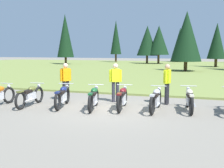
{
  "coord_description": "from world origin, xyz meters",
  "views": [
    {
      "loc": [
        3.26,
        -9.53,
        2.21
      ],
      "look_at": [
        0.0,
        0.6,
        0.9
      ],
      "focal_mm": 43.48,
      "sensor_mm": 36.0,
      "label": 1
    }
  ],
  "objects_px": {
    "motorcycle_olive": "(30,95)",
    "motorcycle_cream": "(190,99)",
    "rider_checking_bike": "(115,80)",
    "motorcycle_british_green": "(94,98)",
    "motorcycle_maroon": "(122,98)",
    "motorcycle_silver": "(156,99)",
    "rider_with_back_turned": "(167,82)",
    "rider_near_row_end": "(66,79)",
    "motorcycle_navy": "(63,96)"
  },
  "relations": [
    {
      "from": "motorcycle_maroon",
      "to": "motorcycle_cream",
      "type": "height_order",
      "value": "same"
    },
    {
      "from": "rider_near_row_end",
      "to": "rider_checking_bike",
      "type": "bearing_deg",
      "value": 9.14
    },
    {
      "from": "motorcycle_cream",
      "to": "rider_with_back_turned",
      "type": "height_order",
      "value": "rider_with_back_turned"
    },
    {
      "from": "motorcycle_navy",
      "to": "rider_with_back_turned",
      "type": "height_order",
      "value": "rider_with_back_turned"
    },
    {
      "from": "rider_near_row_end",
      "to": "rider_with_back_turned",
      "type": "relative_size",
      "value": 1.0
    },
    {
      "from": "motorcycle_olive",
      "to": "motorcycle_cream",
      "type": "distance_m",
      "value": 6.2
    },
    {
      "from": "motorcycle_british_green",
      "to": "rider_with_back_turned",
      "type": "relative_size",
      "value": 1.24
    },
    {
      "from": "motorcycle_navy",
      "to": "motorcycle_silver",
      "type": "bearing_deg",
      "value": 6.51
    },
    {
      "from": "motorcycle_british_green",
      "to": "motorcycle_maroon",
      "type": "xyz_separation_m",
      "value": [
        1.05,
        0.31,
        0.0
      ]
    },
    {
      "from": "motorcycle_cream",
      "to": "rider_checking_bike",
      "type": "xyz_separation_m",
      "value": [
        -3.12,
        0.87,
        0.51
      ]
    },
    {
      "from": "motorcycle_navy",
      "to": "rider_near_row_end",
      "type": "bearing_deg",
      "value": 112.11
    },
    {
      "from": "rider_with_back_turned",
      "to": "motorcycle_maroon",
      "type": "bearing_deg",
      "value": -136.1
    },
    {
      "from": "motorcycle_silver",
      "to": "motorcycle_cream",
      "type": "distance_m",
      "value": 1.24
    },
    {
      "from": "motorcycle_maroon",
      "to": "rider_near_row_end",
      "type": "distance_m",
      "value": 3.07
    },
    {
      "from": "motorcycle_british_green",
      "to": "motorcycle_maroon",
      "type": "height_order",
      "value": "same"
    },
    {
      "from": "motorcycle_silver",
      "to": "rider_with_back_turned",
      "type": "xyz_separation_m",
      "value": [
        0.24,
        1.38,
        0.51
      ]
    },
    {
      "from": "motorcycle_cream",
      "to": "rider_with_back_turned",
      "type": "bearing_deg",
      "value": 132.76
    },
    {
      "from": "motorcycle_olive",
      "to": "rider_near_row_end",
      "type": "bearing_deg",
      "value": 62.26
    },
    {
      "from": "rider_with_back_turned",
      "to": "rider_checking_bike",
      "type": "xyz_separation_m",
      "value": [
        -2.18,
        -0.15,
        0.0
      ]
    },
    {
      "from": "motorcycle_olive",
      "to": "motorcycle_maroon",
      "type": "xyz_separation_m",
      "value": [
        3.67,
        0.58,
        0.0
      ]
    },
    {
      "from": "motorcycle_navy",
      "to": "motorcycle_silver",
      "type": "xyz_separation_m",
      "value": [
        3.61,
        0.41,
        0.0
      ]
    },
    {
      "from": "motorcycle_maroon",
      "to": "rider_near_row_end",
      "type": "bearing_deg",
      "value": 161.84
    },
    {
      "from": "motorcycle_british_green",
      "to": "motorcycle_silver",
      "type": "bearing_deg",
      "value": 9.14
    },
    {
      "from": "motorcycle_silver",
      "to": "rider_with_back_turned",
      "type": "bearing_deg",
      "value": 80.01
    },
    {
      "from": "motorcycle_cream",
      "to": "rider_with_back_turned",
      "type": "distance_m",
      "value": 1.48
    },
    {
      "from": "motorcycle_cream",
      "to": "rider_near_row_end",
      "type": "bearing_deg",
      "value": 174.5
    },
    {
      "from": "motorcycle_british_green",
      "to": "rider_checking_bike",
      "type": "xyz_separation_m",
      "value": [
        0.37,
        1.6,
        0.51
      ]
    },
    {
      "from": "rider_with_back_turned",
      "to": "motorcycle_british_green",
      "type": "bearing_deg",
      "value": -145.49
    },
    {
      "from": "motorcycle_british_green",
      "to": "motorcycle_silver",
      "type": "distance_m",
      "value": 2.34
    },
    {
      "from": "motorcycle_navy",
      "to": "rider_near_row_end",
      "type": "distance_m",
      "value": 1.48
    },
    {
      "from": "motorcycle_navy",
      "to": "motorcycle_cream",
      "type": "relative_size",
      "value": 0.99
    },
    {
      "from": "motorcycle_cream",
      "to": "motorcycle_olive",
      "type": "bearing_deg",
      "value": -170.62
    },
    {
      "from": "motorcycle_olive",
      "to": "motorcycle_navy",
      "type": "xyz_separation_m",
      "value": [
        1.33,
        0.23,
        0.0
      ]
    },
    {
      "from": "motorcycle_maroon",
      "to": "motorcycle_silver",
      "type": "bearing_deg",
      "value": 2.87
    },
    {
      "from": "motorcycle_british_green",
      "to": "motorcycle_olive",
      "type": "bearing_deg",
      "value": -174.08
    },
    {
      "from": "rider_checking_bike",
      "to": "motorcycle_silver",
      "type": "bearing_deg",
      "value": -32.5
    },
    {
      "from": "motorcycle_british_green",
      "to": "rider_checking_bike",
      "type": "distance_m",
      "value": 1.73
    },
    {
      "from": "motorcycle_british_green",
      "to": "rider_near_row_end",
      "type": "bearing_deg",
      "value": 145.55
    },
    {
      "from": "motorcycle_british_green",
      "to": "motorcycle_silver",
      "type": "relative_size",
      "value": 0.99
    },
    {
      "from": "motorcycle_olive",
      "to": "rider_with_back_turned",
      "type": "bearing_deg",
      "value": 21.39
    },
    {
      "from": "motorcycle_olive",
      "to": "rider_with_back_turned",
      "type": "xyz_separation_m",
      "value": [
        5.18,
        2.03,
        0.51
      ]
    },
    {
      "from": "motorcycle_cream",
      "to": "rider_checking_bike",
      "type": "relative_size",
      "value": 1.26
    },
    {
      "from": "motorcycle_maroon",
      "to": "motorcycle_silver",
      "type": "height_order",
      "value": "same"
    },
    {
      "from": "motorcycle_olive",
      "to": "rider_near_row_end",
      "type": "relative_size",
      "value": 1.26
    },
    {
      "from": "motorcycle_olive",
      "to": "motorcycle_cream",
      "type": "xyz_separation_m",
      "value": [
        6.12,
        1.01,
        0.0
      ]
    },
    {
      "from": "motorcycle_cream",
      "to": "rider_checking_bike",
      "type": "height_order",
      "value": "rider_checking_bike"
    },
    {
      "from": "rider_with_back_turned",
      "to": "rider_near_row_end",
      "type": "bearing_deg",
      "value": -173.42
    },
    {
      "from": "motorcycle_silver",
      "to": "rider_near_row_end",
      "type": "bearing_deg",
      "value": 167.99
    },
    {
      "from": "motorcycle_maroon",
      "to": "rider_checking_bike",
      "type": "distance_m",
      "value": 1.55
    },
    {
      "from": "motorcycle_navy",
      "to": "motorcycle_olive",
      "type": "bearing_deg",
      "value": -170.08
    }
  ]
}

